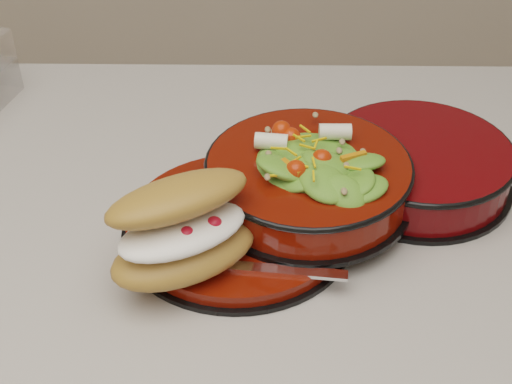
{
  "coord_description": "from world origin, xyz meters",
  "views": [
    {
      "loc": [
        0.05,
        -0.63,
        1.42
      ],
      "look_at": [
        0.04,
        -0.01,
        0.94
      ],
      "focal_mm": 50.0,
      "sensor_mm": 36.0,
      "label": 1
    }
  ],
  "objects_px": {
    "dinner_plate": "(239,224)",
    "fork": "(252,268)",
    "extra_bowl": "(418,164)",
    "salad_bowl": "(308,171)",
    "croissant": "(183,229)"
  },
  "relations": [
    {
      "from": "salad_bowl",
      "to": "croissant",
      "type": "xyz_separation_m",
      "value": [
        -0.13,
        -0.11,
        0.01
      ]
    },
    {
      "from": "dinner_plate",
      "to": "salad_bowl",
      "type": "distance_m",
      "value": 0.1
    },
    {
      "from": "fork",
      "to": "extra_bowl",
      "type": "bearing_deg",
      "value": -42.03
    },
    {
      "from": "croissant",
      "to": "fork",
      "type": "height_order",
      "value": "croissant"
    },
    {
      "from": "salad_bowl",
      "to": "extra_bowl",
      "type": "relative_size",
      "value": 1.04
    },
    {
      "from": "croissant",
      "to": "extra_bowl",
      "type": "distance_m",
      "value": 0.31
    },
    {
      "from": "extra_bowl",
      "to": "salad_bowl",
      "type": "bearing_deg",
      "value": -158.09
    },
    {
      "from": "dinner_plate",
      "to": "salad_bowl",
      "type": "xyz_separation_m",
      "value": [
        0.08,
        0.04,
        0.05
      ]
    },
    {
      "from": "fork",
      "to": "extra_bowl",
      "type": "relative_size",
      "value": 0.79
    },
    {
      "from": "salad_bowl",
      "to": "fork",
      "type": "xyz_separation_m",
      "value": [
        -0.06,
        -0.12,
        -0.03
      ]
    },
    {
      "from": "dinner_plate",
      "to": "fork",
      "type": "bearing_deg",
      "value": -78.57
    },
    {
      "from": "salad_bowl",
      "to": "fork",
      "type": "distance_m",
      "value": 0.14
    },
    {
      "from": "dinner_plate",
      "to": "extra_bowl",
      "type": "distance_m",
      "value": 0.23
    },
    {
      "from": "fork",
      "to": "extra_bowl",
      "type": "xyz_separation_m",
      "value": [
        0.2,
        0.17,
        0.01
      ]
    },
    {
      "from": "croissant",
      "to": "extra_bowl",
      "type": "height_order",
      "value": "croissant"
    }
  ]
}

